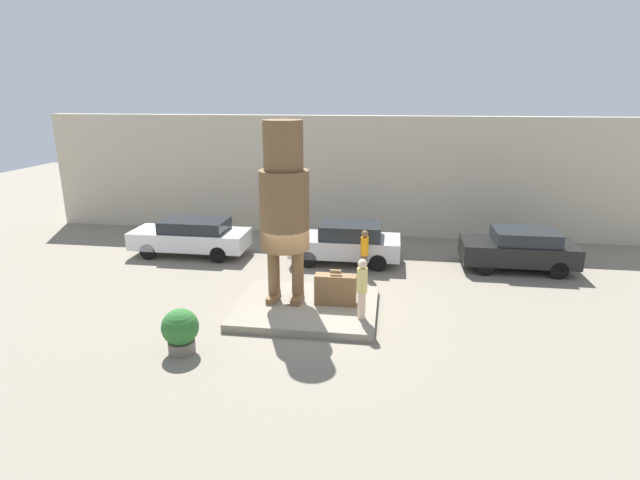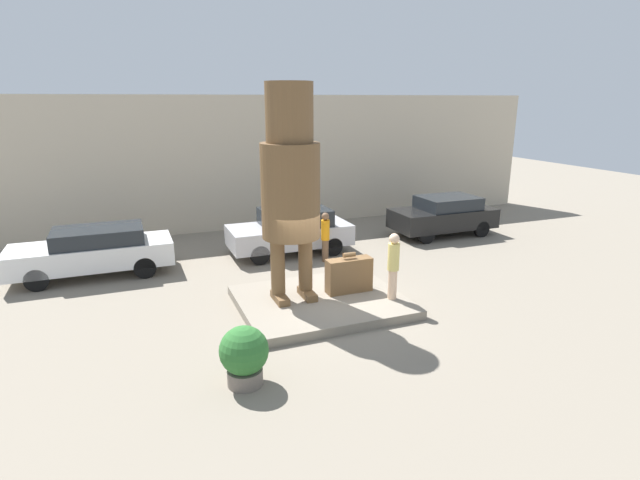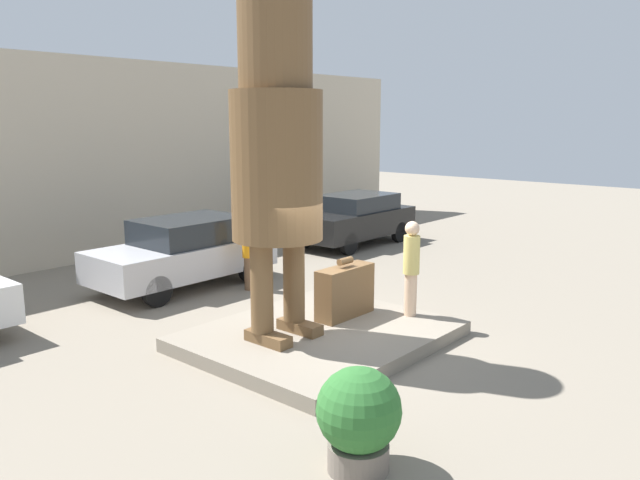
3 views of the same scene
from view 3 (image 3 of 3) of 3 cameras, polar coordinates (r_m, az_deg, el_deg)
name	(u,v)px [view 3 (image 3 of 3)]	position (r m, az deg, el deg)	size (l,w,h in m)	color
ground_plane	(320,342)	(10.96, -0.02, -9.35)	(60.00, 60.00, 0.00)	gray
pedestal	(320,336)	(10.92, -0.02, -8.77)	(4.23, 3.53, 0.24)	gray
building_backdrop	(55,162)	(17.68, -23.05, 6.59)	(28.00, 0.60, 5.44)	beige
statue_figure	(276,144)	(9.98, -4.00, 8.72)	(1.47, 1.47, 5.44)	brown
giant_suitcase	(345,291)	(11.46, 2.30, -4.72)	(1.25, 0.42, 1.11)	brown
tourist	(411,264)	(11.51, 8.35, -2.22)	(0.30, 0.30, 1.76)	beige
parked_car_silver	(185,251)	(14.63, -12.25, -0.99)	(4.23, 1.88, 1.58)	#B7B7BC
parked_car_black	(354,218)	(19.19, 3.15, 2.02)	(4.10, 1.86, 1.55)	black
planter_pot	(359,417)	(7.05, 3.56, -15.83)	(0.94, 0.94, 1.18)	#70665B
worker_hivis	(249,250)	(14.09, -6.55, -0.91)	(0.29, 0.29, 1.68)	brown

